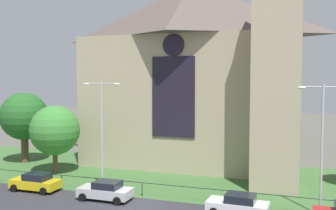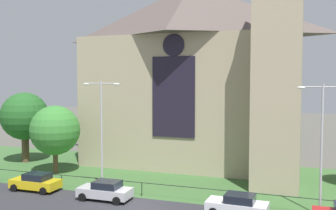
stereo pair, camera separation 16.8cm
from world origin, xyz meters
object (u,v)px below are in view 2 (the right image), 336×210
church_building (196,72)px  parked_car_white (238,205)px  tree_left_near (55,130)px  parked_car_yellow (36,182)px  parked_car_silver (105,190)px  streetlamp_far (322,134)px  tree_left_far (25,117)px  streetlamp_near (102,123)px

church_building → parked_car_white: bearing=-64.6°
tree_left_near → parked_car_yellow: 7.22m
parked_car_white → church_building: bearing=-62.6°
parked_car_yellow → parked_car_white: size_ratio=0.99×
parked_car_silver → church_building: bearing=-101.7°
church_building → parked_car_silver: (-3.07, -15.28, -9.53)m
church_building → streetlamp_far: bearing=-46.8°
church_building → parked_car_yellow: size_ratio=6.19×
tree_left_far → streetlamp_near: bearing=-28.9°
tree_left_far → streetlamp_far: bearing=-14.1°
church_building → parked_car_white: (7.30, -15.38, -9.53)m
streetlamp_near → parked_car_white: 12.83m
parked_car_white → streetlamp_far: bearing=-158.8°
tree_left_far → streetlamp_near: (14.26, -7.88, 0.60)m
tree_left_near → parked_car_silver: (9.02, -6.22, -3.59)m
tree_left_near → parked_car_white: (19.39, -6.32, -3.59)m
streetlamp_near → streetlamp_far: size_ratio=1.02×
tree_left_near → streetlamp_far: 25.22m
church_building → tree_left_far: size_ratio=3.26×
streetlamp_far → parked_car_white: streetlamp_far is taller
tree_left_far → streetlamp_near: size_ratio=0.86×
streetlamp_far → parked_car_yellow: bearing=-176.4°
tree_left_far → parked_car_white: 28.03m
tree_left_far → streetlamp_far: size_ratio=0.87×
tree_left_near → parked_car_silver: tree_left_near is taller
parked_car_white → tree_left_far: bearing=-18.6°
tree_left_near → streetlamp_near: bearing=-29.8°
parked_car_yellow → streetlamp_far: bearing=-176.5°
parked_car_silver → parked_car_white: (10.37, -0.10, 0.00)m
church_building → tree_left_near: size_ratio=3.80×
church_building → parked_car_yellow: (-9.90, -14.93, -9.53)m
streetlamp_far → parked_car_silver: size_ratio=2.17×
church_building → tree_left_near: (-12.09, -9.06, -5.94)m
tree_left_near → parked_car_yellow: size_ratio=1.63×
streetlamp_near → parked_car_yellow: size_ratio=2.21×
tree_left_near → parked_car_silver: size_ratio=1.63×
parked_car_yellow → parked_car_white: bearing=178.4°
parked_car_yellow → church_building: bearing=-123.7°
tree_left_far → tree_left_near: (6.50, -3.44, -0.88)m
tree_left_far → parked_car_silver: 18.82m
streetlamp_far → parked_car_yellow: streetlamp_far is taller
streetlamp_near → parked_car_yellow: streetlamp_near is taller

